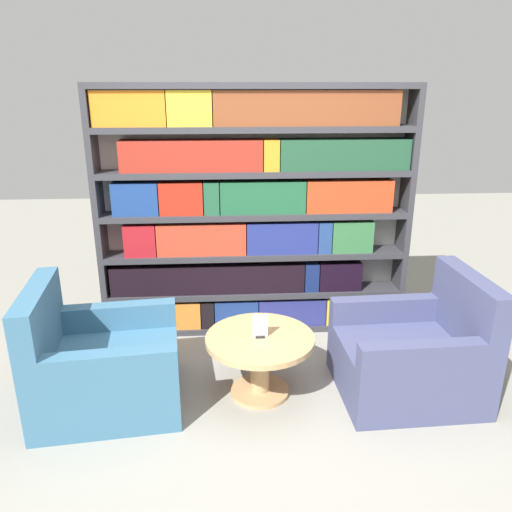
# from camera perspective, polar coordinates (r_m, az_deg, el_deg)

# --- Properties ---
(ground_plane) EXTENTS (14.00, 14.00, 0.00)m
(ground_plane) POSITION_cam_1_polar(r_m,az_deg,el_deg) (3.48, 1.34, -18.41)
(ground_plane) COLOR gray
(bookshelf) EXTENTS (2.65, 0.30, 2.13)m
(bookshelf) POSITION_cam_1_polar(r_m,az_deg,el_deg) (4.27, -0.47, 5.00)
(bookshelf) COLOR silver
(bookshelf) RESTS_ON ground_plane
(armchair_left) EXTENTS (1.03, 0.93, 0.89)m
(armchair_left) POSITION_cam_1_polar(r_m,az_deg,el_deg) (3.65, -17.31, -11.97)
(armchair_left) COLOR #386684
(armchair_left) RESTS_ON ground_plane
(armchair_right) EXTENTS (0.98, 0.86, 0.89)m
(armchair_right) POSITION_cam_1_polar(r_m,az_deg,el_deg) (3.79, 17.59, -10.79)
(armchair_right) COLOR #42476B
(armchair_right) RESTS_ON ground_plane
(coffee_table) EXTENTS (0.76, 0.76, 0.46)m
(coffee_table) POSITION_cam_1_polar(r_m,az_deg,el_deg) (3.57, 0.46, -11.02)
(coffee_table) COLOR tan
(coffee_table) RESTS_ON ground_plane
(table_sign) EXTENTS (0.11, 0.06, 0.17)m
(table_sign) POSITION_cam_1_polar(r_m,az_deg,el_deg) (3.48, 0.47, -8.15)
(table_sign) COLOR black
(table_sign) RESTS_ON coffee_table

